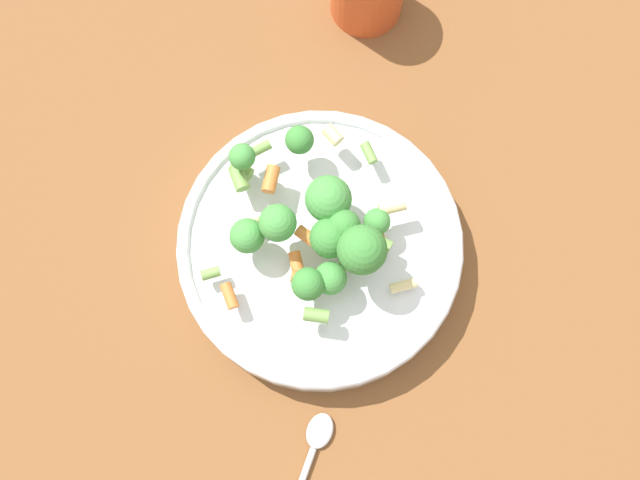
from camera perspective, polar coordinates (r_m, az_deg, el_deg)
The scene contains 4 objects.
ground_plane at distance 0.80m, azimuth -0.00°, elevation -0.99°, with size 3.00×3.00×0.00m, color brown.
bowl at distance 0.78m, azimuth -0.00°, elevation -0.57°, with size 0.29×0.29×0.05m.
pasta_salad at distance 0.72m, azimuth 0.08°, elevation 1.21°, with size 0.22×0.22×0.08m.
spoon at distance 0.77m, azimuth -1.22°, elevation -17.44°, with size 0.05×0.20×0.01m.
Camera 1 is at (-0.09, 0.16, 0.78)m, focal length 42.00 mm.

